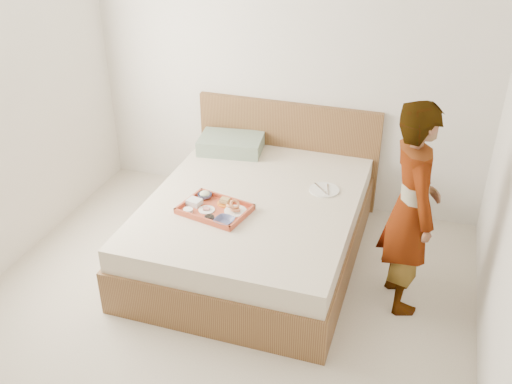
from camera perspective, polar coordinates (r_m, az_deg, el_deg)
The scene contains 16 objects.
ground at distance 4.06m, azimuth -5.13°, elevation -13.95°, with size 3.50×4.00×0.01m, color beige.
wall_back at distance 5.05m, azimuth 3.09°, elevation 12.57°, with size 3.50×0.01×2.60m, color silver.
bed at distance 4.62m, azimuth -0.21°, elevation -3.45°, with size 1.65×2.00×0.53m, color brown.
headboard at distance 5.32m, azimuth 3.06°, elevation 3.94°, with size 1.65×0.06×0.95m, color brown.
pillow at distance 5.19m, azimuth -2.45°, elevation 4.72°, with size 0.55×0.37×0.13m, color gray.
tray at distance 4.31m, azimuth -4.04°, elevation -1.66°, with size 0.49×0.36×0.04m, color #B5452B.
prawn_plate at distance 4.28m, azimuth -2.01°, elevation -1.90°, with size 0.17×0.17×0.01m, color white.
navy_bowl_big at distance 4.15m, azimuth -3.11°, elevation -2.83°, with size 0.14×0.14×0.03m, color #161A46.
sauce_dish at distance 4.20m, azimuth -4.57°, elevation -2.55°, with size 0.07×0.07×0.03m, color black.
meat_plate at distance 4.31m, azimuth -4.84°, elevation -1.76°, with size 0.12×0.12×0.01m, color white.
bread_plate at distance 4.38m, azimuth -3.04°, elevation -1.12°, with size 0.12×0.12×0.01m, color orange.
salad_bowl at distance 4.47m, azimuth -5.02°, elevation -0.37°, with size 0.11×0.11×0.03m, color #161A46.
plastic_tub at distance 4.38m, azimuth -6.03°, elevation -0.99°, with size 0.10×0.08×0.04m, color silver.
cheese_round at distance 4.30m, azimuth -6.65°, elevation -1.80°, with size 0.07×0.07×0.02m, color white.
dinner_plate at distance 4.61m, azimuth 6.68°, elevation 0.21°, with size 0.24×0.24×0.01m, color white.
person at distance 4.03m, azimuth 14.91°, elevation -1.60°, with size 0.56×0.37×1.54m, color beige.
Camera 1 is at (1.23, -2.66, 2.81)m, focal length 40.95 mm.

